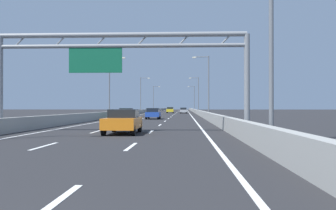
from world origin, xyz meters
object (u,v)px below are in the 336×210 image
Objects in this scene: streetlamp_left_mid at (111,83)px; red_car at (183,110)px; streetlamp_right_mid at (207,82)px; silver_car at (183,110)px; streetlamp_left_far at (141,93)px; streetlamp_right_near at (266,19)px; streetlamp_right_distant at (194,97)px; orange_car at (123,121)px; green_car at (126,114)px; blue_car at (153,113)px; streetlamp_right_far at (198,93)px; streetlamp_left_distant at (154,97)px; yellow_car at (170,110)px; sign_gantry at (118,56)px.

streetlamp_left_mid is 2.20× the size of red_car.
streetlamp_right_mid reaches higher than silver_car.
silver_car is (11.20, -6.04, -4.67)m from streetlamp_left_far.
streetlamp_right_distant is (0.00, 123.81, 0.00)m from streetlamp_right_near.
streetlamp_right_distant reaches higher than orange_car.
silver_car is 0.96× the size of red_car.
streetlamp_right_mid is 2.20× the size of red_car.
streetlamp_left_mid reaches higher than red_car.
green_car is (-11.17, -8.85, -4.65)m from streetlamp_right_mid.
streetlamp_left_mid is at bearing -90.00° from streetlamp_left_far.
silver_car is at bearing 92.79° from streetlamp_right_near.
streetlamp_left_far is 2.24× the size of blue_car.
streetlamp_left_far reaches higher than red_car.
orange_car is at bearing 138.70° from streetlamp_right_near.
orange_car is at bearing -92.84° from silver_car.
streetlamp_right_far is 6.49m from red_car.
streetlamp_left_mid is at bearing 113.02° from green_car.
streetlamp_right_far is (14.93, 0.00, 0.00)m from streetlamp_left_far.
streetlamp_right_near reaches higher than orange_car.
streetlamp_right_distant is 47.68m from silver_car.
streetlamp_right_near is at bearing -87.42° from red_car.
streetlamp_left_far is 1.00× the size of streetlamp_right_distant.
streetlamp_left_far is 76.73m from orange_car.
streetlamp_left_distant is 2.12× the size of yellow_car.
streetlamp_right_near and streetlamp_right_distant have the same top height.
streetlamp_right_far is (0.00, 82.54, 0.00)m from streetlamp_right_near.
streetlamp_right_mid is at bearing -85.00° from red_car.
streetlamp_right_mid is 44.06m from red_car.
streetlamp_left_distant reaches higher than green_car.
streetlamp_right_near is 34.60m from green_car.
yellow_car is (-7.26, -41.05, -4.60)m from streetlamp_right_distant.
streetlamp_right_mid is 14.99m from green_car.
streetlamp_left_mid is 41.27m from streetlamp_left_far.
streetlamp_right_mid is 2.24× the size of blue_car.
streetlamp_right_mid is 35.73m from silver_car.
streetlamp_left_far is at bearing 95.78° from orange_car.
yellow_car reaches higher than blue_car.
sign_gantry is at bearing -84.50° from streetlamp_left_far.
streetlamp_right_mid is 1.00× the size of streetlamp_right_distant.
streetlamp_left_far is at bearing 98.42° from blue_car.
sign_gantry is 3.60× the size of yellow_car.
streetlamp_left_far is 49.99m from blue_car.
streetlamp_left_mid reaches higher than blue_car.
orange_car is 26.97m from blue_car.
orange_car is at bearing -93.52° from streetlamp_right_distant.
blue_car is (7.29, -7.96, -4.65)m from streetlamp_left_mid.
streetlamp_left_far is (0.00, 41.27, 0.00)m from streetlamp_left_mid.
streetlamp_right_far reaches higher than sign_gantry.
streetlamp_left_distant is at bearing 93.56° from sign_gantry.
streetlamp_left_distant and streetlamp_right_distant have the same top height.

